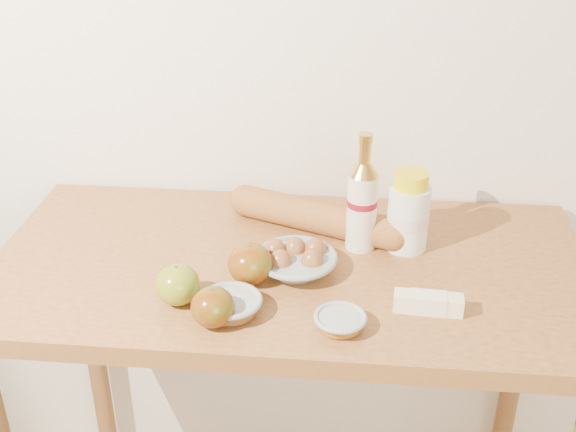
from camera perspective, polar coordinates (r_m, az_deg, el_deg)
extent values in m
cube|color=silver|center=(1.60, 1.31, 15.07)|extent=(3.50, 0.02, 2.60)
cube|color=#A76C36|center=(1.46, 0.12, -4.28)|extent=(1.20, 0.60, 0.04)
cylinder|color=brown|center=(2.04, -15.02, -10.20)|extent=(0.05, 0.05, 0.86)
cylinder|color=brown|center=(1.97, 17.32, -12.05)|extent=(0.05, 0.05, 0.86)
cylinder|color=beige|center=(1.47, 5.84, 0.34)|extent=(0.06, 0.06, 0.16)
cylinder|color=maroon|center=(1.46, 5.88, 1.09)|extent=(0.06, 0.06, 0.01)
cone|color=gold|center=(1.43, 6.03, 3.72)|extent=(0.06, 0.06, 0.03)
cylinder|color=gold|center=(1.41, 6.10, 5.00)|extent=(0.02, 0.02, 0.04)
cylinder|color=gold|center=(1.40, 6.16, 6.14)|extent=(0.03, 0.03, 0.02)
cylinder|color=white|center=(1.49, 9.44, -0.13)|extent=(0.10, 0.10, 0.14)
cylinder|color=beige|center=(1.49, 9.44, -0.13)|extent=(0.10, 0.10, 0.03)
cylinder|color=yellow|center=(1.45, 9.70, 2.82)|extent=(0.08, 0.08, 0.03)
torus|color=gray|center=(1.40, 0.62, -3.29)|extent=(0.18, 0.18, 0.01)
ellipsoid|color=brown|center=(1.39, -0.61, -3.76)|extent=(0.05, 0.05, 0.06)
ellipsoid|color=brown|center=(1.39, 1.92, -3.70)|extent=(0.05, 0.05, 0.06)
ellipsoid|color=brown|center=(1.43, 0.56, -2.74)|extent=(0.05, 0.05, 0.06)
ellipsoid|color=brown|center=(1.42, -1.02, -2.90)|extent=(0.05, 0.05, 0.06)
ellipsoid|color=brown|center=(1.43, 2.16, -2.83)|extent=(0.05, 0.05, 0.06)
cylinder|color=#AC6E34|center=(1.54, 2.30, -0.07)|extent=(0.35, 0.19, 0.07)
sphere|color=#AC6E34|center=(1.61, -3.37, 1.23)|extent=(0.09, 0.09, 0.07)
sphere|color=#AC6E34|center=(1.49, 8.44, -1.47)|extent=(0.09, 0.09, 0.07)
ellipsoid|color=olive|center=(1.33, -8.71, -5.39)|extent=(0.10, 0.10, 0.08)
cylinder|color=#4D2E19|center=(1.31, -8.82, -4.22)|extent=(0.01, 0.01, 0.01)
ellipsoid|color=maroon|center=(1.27, -5.96, -7.18)|extent=(0.10, 0.10, 0.07)
cylinder|color=#4B3419|center=(1.25, -6.03, -6.04)|extent=(0.01, 0.01, 0.01)
ellipsoid|color=#930C08|center=(1.37, -3.00, -3.80)|extent=(0.11, 0.11, 0.08)
cylinder|color=#50361A|center=(1.35, -3.03, -2.59)|extent=(0.01, 0.01, 0.01)
torus|color=gray|center=(1.29, -4.57, -6.65)|extent=(0.13, 0.13, 0.01)
cylinder|color=brown|center=(1.30, -4.55, -7.07)|extent=(0.11, 0.11, 0.02)
torus|color=#93A09A|center=(1.26, 4.15, -7.99)|extent=(0.12, 0.12, 0.01)
cylinder|color=brown|center=(1.27, 4.14, -8.33)|extent=(0.10, 0.10, 0.02)
cube|color=beige|center=(1.33, 11.02, -6.76)|extent=(0.12, 0.04, 0.03)
cube|color=beige|center=(1.33, 11.02, -6.76)|extent=(0.07, 0.04, 0.04)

